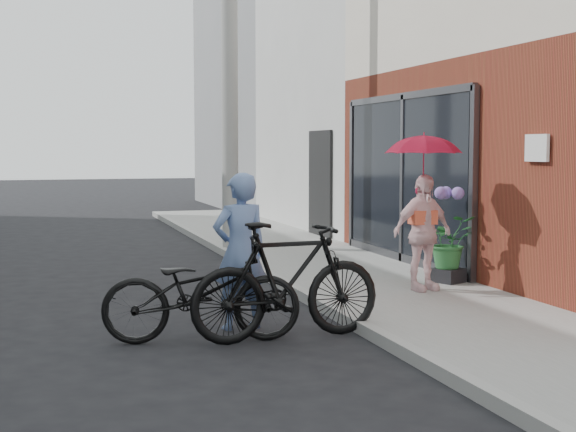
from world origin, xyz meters
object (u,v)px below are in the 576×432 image
utility_pole (229,48)px  bike_right (287,281)px  bike_left (202,291)px  kimono_woman (422,233)px  officer (240,251)px  planter (448,275)px

utility_pole → bike_right: (-0.95, -6.22, -2.93)m
bike_left → bike_right: size_ratio=0.98×
bike_right → kimono_woman: 2.57m
bike_left → bike_right: (0.79, -0.16, 0.08)m
utility_pole → officer: size_ratio=4.44×
officer → planter: size_ratio=4.69×
bike_left → planter: bike_left is taller
utility_pole → planter: utility_pole is taller
kimono_woman → bike_right: bearing=-157.3°
bike_left → planter: 3.90m
officer → bike_right: (0.31, -0.59, -0.22)m
utility_pole → kimono_woman: utility_pole is taller
utility_pole → bike_left: utility_pole is taller
kimono_woman → utility_pole: bearing=93.3°
bike_left → officer: bearing=-37.4°
utility_pole → bike_right: bearing=-98.7°
kimono_woman → planter: size_ratio=4.13×
utility_pole → bike_left: size_ratio=3.78×
utility_pole → officer: 6.37m
officer → kimono_woman: 2.58m
utility_pole → officer: utility_pole is taller
kimono_woman → officer: bearing=-172.3°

